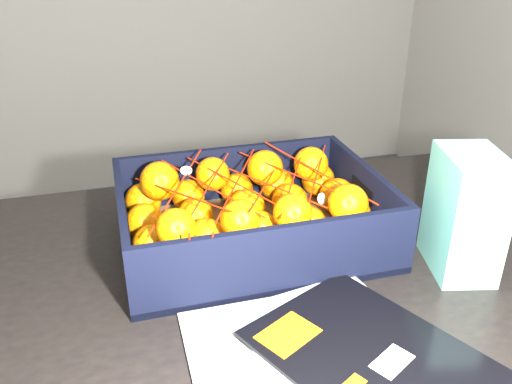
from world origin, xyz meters
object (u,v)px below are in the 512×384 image
object	(u,v)px
magazine_stack	(331,359)
produce_crate	(251,224)
table	(251,331)
retail_carton	(465,213)

from	to	relation	value
magazine_stack	produce_crate	xyz separation A→B (m)	(-0.02, 0.31, 0.03)
table	magazine_stack	xyz separation A→B (m)	(0.05, -0.20, 0.11)
table	magazine_stack	bearing A→B (deg)	-75.71
magazine_stack	retail_carton	xyz separation A→B (m)	(0.28, 0.15, 0.09)
magazine_stack	produce_crate	size ratio (longest dim) A/B	0.86
magazine_stack	retail_carton	world-z (taller)	retail_carton
magazine_stack	produce_crate	world-z (taller)	produce_crate
table	produce_crate	world-z (taller)	produce_crate
produce_crate	magazine_stack	bearing A→B (deg)	-86.81
magazine_stack	retail_carton	size ratio (longest dim) A/B	1.92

